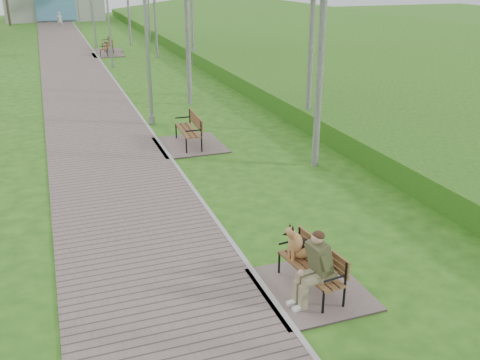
{
  "coord_description": "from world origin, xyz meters",
  "views": [
    {
      "loc": [
        -3.18,
        -12.47,
        5.36
      ],
      "look_at": [
        0.44,
        -2.45,
        1.11
      ],
      "focal_mm": 40.0,
      "sensor_mm": 36.0,
      "label": 1
    }
  ],
  "objects": [
    {
      "name": "embankment",
      "position": [
        12.0,
        20.0,
        0.0
      ],
      "size": [
        14.0,
        70.0,
        1.6
      ],
      "primitive_type": "cube",
      "color": "#4D9426",
      "rests_on": "ground"
    },
    {
      "name": "ground",
      "position": [
        0.0,
        0.0,
        0.0
      ],
      "size": [
        120.0,
        120.0,
        0.0
      ],
      "primitive_type": "plane",
      "color": "#265315",
      "rests_on": "ground"
    },
    {
      "name": "pedestrian_near",
      "position": [
        -1.44,
        42.73,
        0.72
      ],
      "size": [
        0.56,
        0.4,
        1.45
      ],
      "primitive_type": "imported",
      "rotation": [
        0.0,
        0.0,
        3.25
      ],
      "color": "beige",
      "rests_on": "ground"
    },
    {
      "name": "kerb",
      "position": [
        0.0,
        21.5,
        0.03
      ],
      "size": [
        0.1,
        67.0,
        0.05
      ],
      "primitive_type": "cube",
      "color": "#999993",
      "rests_on": "ground"
    },
    {
      "name": "bench_main",
      "position": [
        0.68,
        -5.31,
        0.44
      ],
      "size": [
        1.81,
        2.01,
        1.58
      ],
      "color": "#6F5E59",
      "rests_on": "ground"
    },
    {
      "name": "bench_second",
      "position": [
        0.84,
        3.53,
        0.24
      ],
      "size": [
        2.07,
        2.3,
        1.27
      ],
      "color": "#6F5E59",
      "rests_on": "ground"
    },
    {
      "name": "walkway",
      "position": [
        -1.75,
        21.5,
        0.02
      ],
      "size": [
        3.5,
        67.0,
        0.04
      ],
      "primitive_type": "cube",
      "color": "#6F5E59",
      "rests_on": "ground"
    },
    {
      "name": "lamp_post_second",
      "position": [
        0.44,
        19.23,
        2.1
      ],
      "size": [
        0.17,
        0.17,
        4.49
      ],
      "color": "gray",
      "rests_on": "ground"
    },
    {
      "name": "building_north",
      "position": [
        -1.5,
        50.97,
        1.99
      ],
      "size": [
        10.0,
        5.2,
        4.0
      ],
      "color": "#9E9E99",
      "rests_on": "ground"
    },
    {
      "name": "bench_far",
      "position": [
        0.91,
        25.95,
        0.21
      ],
      "size": [
        1.85,
        2.05,
        1.13
      ],
      "color": "#6F5E59",
      "rests_on": "ground"
    },
    {
      "name": "lamp_post_near",
      "position": [
        0.22,
        6.43,
        2.62
      ],
      "size": [
        0.22,
        0.22,
        5.61
      ],
      "color": "gray",
      "rests_on": "ground"
    },
    {
      "name": "bench_third",
      "position": [
        0.67,
        23.8,
        0.22
      ],
      "size": [
        1.94,
        2.15,
        1.19
      ],
      "color": "#6F5E59",
      "rests_on": "ground"
    },
    {
      "name": "lamp_post_third",
      "position": [
        0.41,
        28.05,
        2.26
      ],
      "size": [
        0.19,
        0.19,
        4.85
      ],
      "color": "gray",
      "rests_on": "ground"
    },
    {
      "name": "lamp_post_far",
      "position": [
        0.25,
        40.86,
        2.25
      ],
      "size": [
        0.19,
        0.19,
        4.82
      ],
      "color": "gray",
      "rests_on": "ground"
    }
  ]
}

